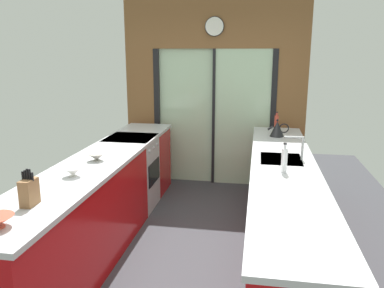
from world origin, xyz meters
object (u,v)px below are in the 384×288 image
object	(u,v)px
kettle	(277,129)
soap_bottle_near	(284,160)
oven_range	(132,173)
knife_block	(29,192)
mixing_bowl_far	(97,157)
mixing_bowl_mid	(73,172)
soap_bottle_far	(276,124)

from	to	relation	value
kettle	soap_bottle_near	xyz separation A→B (m)	(-0.00, -1.52, 0.02)
oven_range	knife_block	distance (m)	2.29
mixing_bowl_far	knife_block	size ratio (longest dim) A/B	0.63
mixing_bowl_mid	soap_bottle_near	size ratio (longest dim) A/B	0.58
oven_range	knife_block	xyz separation A→B (m)	(0.02, -2.22, 0.56)
soap_bottle_near	soap_bottle_far	distance (m)	1.76
mixing_bowl_far	soap_bottle_far	xyz separation A→B (m)	(1.78, 1.69, 0.08)
oven_range	kettle	distance (m)	1.92
mixing_bowl_mid	kettle	world-z (taller)	kettle
knife_block	kettle	bearing A→B (deg)	55.37
mixing_bowl_far	soap_bottle_near	bearing A→B (deg)	-2.33
oven_range	mixing_bowl_mid	size ratio (longest dim) A/B	5.93
knife_block	mixing_bowl_mid	bearing A→B (deg)	90.00
mixing_bowl_mid	soap_bottle_far	world-z (taller)	soap_bottle_far
knife_block	soap_bottle_near	distance (m)	2.07
soap_bottle_near	soap_bottle_far	world-z (taller)	soap_bottle_far
mixing_bowl_mid	soap_bottle_far	xyz separation A→B (m)	(1.78, 2.19, 0.08)
oven_range	soap_bottle_near	world-z (taller)	soap_bottle_near
mixing_bowl_mid	knife_block	size ratio (longest dim) A/B	0.59
mixing_bowl_far	soap_bottle_far	distance (m)	2.46
mixing_bowl_mid	kettle	xyz separation A→B (m)	(1.78, 1.94, 0.06)
mixing_bowl_mid	knife_block	bearing A→B (deg)	-90.00
kettle	oven_range	bearing A→B (deg)	-168.67
knife_block	kettle	world-z (taller)	knife_block
mixing_bowl_far	soap_bottle_far	size ratio (longest dim) A/B	0.60
oven_range	mixing_bowl_far	bearing A→B (deg)	-89.02
knife_block	soap_bottle_near	size ratio (longest dim) A/B	0.98
mixing_bowl_mid	mixing_bowl_far	world-z (taller)	mixing_bowl_mid
kettle	soap_bottle_far	world-z (taller)	soap_bottle_far
knife_block	soap_bottle_near	world-z (taller)	soap_bottle_near
soap_bottle_far	oven_range	bearing A→B (deg)	-161.29
mixing_bowl_mid	kettle	bearing A→B (deg)	47.39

